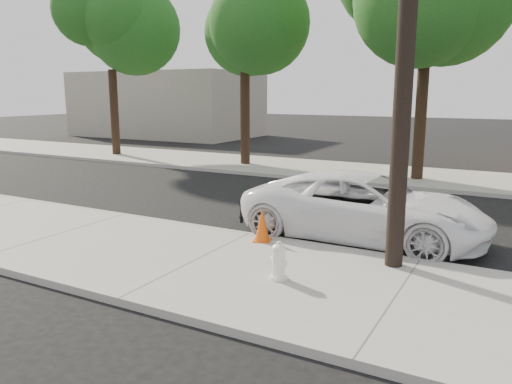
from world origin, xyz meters
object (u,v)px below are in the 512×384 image
Objects in this scene: police_cruiser at (365,207)px; fire_hydrant at (279,262)px; traffic_cone at (262,225)px; utility_pole at (407,23)px.

police_cruiser is 8.66× the size of fire_hydrant.
fire_hydrant is 0.89× the size of traffic_cone.
police_cruiser is 3.72m from fire_hydrant.
police_cruiser is at bearing 42.86° from traffic_cone.
fire_hydrant is at bearing -133.48° from utility_pole.
utility_pole is at bearing 66.87° from fire_hydrant.
fire_hydrant is 2.38m from traffic_cone.
utility_pole is 5.17m from traffic_cone.
police_cruiser is at bearing 121.18° from utility_pole.
traffic_cone is at bearing 176.22° from utility_pole.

